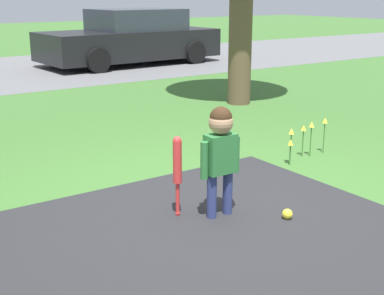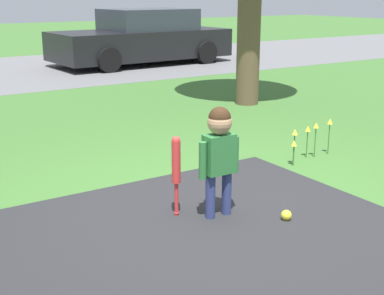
{
  "view_description": "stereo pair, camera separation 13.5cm",
  "coord_description": "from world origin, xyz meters",
  "px_view_note": "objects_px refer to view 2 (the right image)",
  "views": [
    {
      "loc": [
        -2.59,
        -3.34,
        1.77
      ],
      "look_at": [
        -0.09,
        0.29,
        0.49
      ],
      "focal_mm": 50.0,
      "sensor_mm": 36.0,
      "label": 1
    },
    {
      "loc": [
        -2.48,
        -3.42,
        1.77
      ],
      "look_at": [
        -0.09,
        0.29,
        0.49
      ],
      "focal_mm": 50.0,
      "sensor_mm": 36.0,
      "label": 2
    }
  ],
  "objects_px": {
    "child": "(219,147)",
    "baseball_bat": "(176,165)",
    "sports_ball": "(286,215)",
    "parked_car": "(143,39)"
  },
  "relations": [
    {
      "from": "child",
      "to": "parked_car",
      "type": "distance_m",
      "value": 9.92
    },
    {
      "from": "child",
      "to": "baseball_bat",
      "type": "height_order",
      "value": "child"
    },
    {
      "from": "sports_ball",
      "to": "parked_car",
      "type": "height_order",
      "value": "parked_car"
    },
    {
      "from": "baseball_bat",
      "to": "sports_ball",
      "type": "distance_m",
      "value": 0.98
    },
    {
      "from": "baseball_bat",
      "to": "parked_car",
      "type": "xyz_separation_m",
      "value": [
        4.36,
        8.85,
        0.2
      ]
    },
    {
      "from": "child",
      "to": "baseball_bat",
      "type": "relative_size",
      "value": 1.35
    },
    {
      "from": "baseball_bat",
      "to": "sports_ball",
      "type": "height_order",
      "value": "baseball_bat"
    },
    {
      "from": "child",
      "to": "parked_car",
      "type": "height_order",
      "value": "parked_car"
    },
    {
      "from": "parked_car",
      "to": "baseball_bat",
      "type": "bearing_deg",
      "value": 61.21
    },
    {
      "from": "child",
      "to": "sports_ball",
      "type": "bearing_deg",
      "value": -40.83
    }
  ]
}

